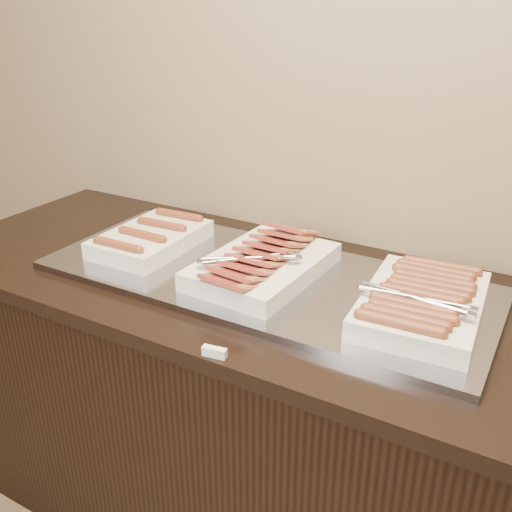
{
  "coord_description": "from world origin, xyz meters",
  "views": [
    {
      "loc": [
        0.65,
        0.93,
        1.59
      ],
      "look_at": [
        -0.04,
        2.13,
        0.97
      ],
      "focal_mm": 40.0,
      "sensor_mm": 36.0,
      "label": 1
    }
  ],
  "objects_px": {
    "dish_left": "(151,238)",
    "dish_center": "(262,264)",
    "dish_right": "(422,302)",
    "warming_tray": "(263,278)",
    "counter": "(267,416)"
  },
  "relations": [
    {
      "from": "dish_left",
      "to": "dish_right",
      "type": "bearing_deg",
      "value": -0.74
    },
    {
      "from": "dish_center",
      "to": "dish_right",
      "type": "bearing_deg",
      "value": 3.02
    },
    {
      "from": "dish_center",
      "to": "dish_left",
      "type": "bearing_deg",
      "value": -177.47
    },
    {
      "from": "warming_tray",
      "to": "dish_right",
      "type": "bearing_deg",
      "value": -0.44
    },
    {
      "from": "warming_tray",
      "to": "dish_left",
      "type": "distance_m",
      "value": 0.38
    },
    {
      "from": "warming_tray",
      "to": "dish_center",
      "type": "xyz_separation_m",
      "value": [
        0.0,
        -0.0,
        0.04
      ]
    },
    {
      "from": "warming_tray",
      "to": "dish_left",
      "type": "xyz_separation_m",
      "value": [
        -0.38,
        0.0,
        0.04
      ]
    },
    {
      "from": "counter",
      "to": "dish_right",
      "type": "height_order",
      "value": "dish_right"
    },
    {
      "from": "counter",
      "to": "dish_center",
      "type": "xyz_separation_m",
      "value": [
        -0.02,
        -0.0,
        0.5
      ]
    },
    {
      "from": "dish_center",
      "to": "dish_right",
      "type": "relative_size",
      "value": 1.07
    },
    {
      "from": "dish_left",
      "to": "warming_tray",
      "type": "bearing_deg",
      "value": -0.51
    },
    {
      "from": "counter",
      "to": "warming_tray",
      "type": "distance_m",
      "value": 0.46
    },
    {
      "from": "dish_left",
      "to": "dish_center",
      "type": "bearing_deg",
      "value": -1.0
    },
    {
      "from": "dish_left",
      "to": "dish_right",
      "type": "xyz_separation_m",
      "value": [
        0.8,
        -0.0,
        0.01
      ]
    },
    {
      "from": "dish_left",
      "to": "dish_center",
      "type": "distance_m",
      "value": 0.38
    }
  ]
}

